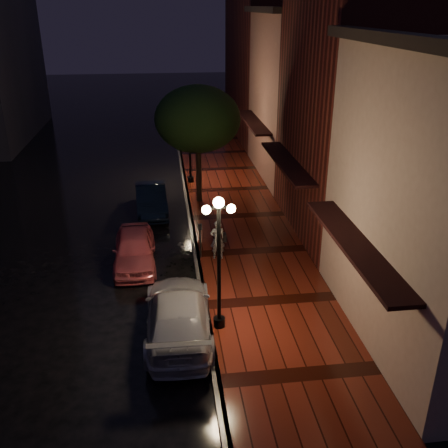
# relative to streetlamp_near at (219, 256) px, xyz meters

# --- Properties ---
(ground) EXTENTS (120.00, 120.00, 0.00)m
(ground) POSITION_rel_streetlamp_near_xyz_m (-0.35, 5.00, -2.60)
(ground) COLOR black
(ground) RESTS_ON ground
(sidewalk) EXTENTS (4.50, 60.00, 0.15)m
(sidewalk) POSITION_rel_streetlamp_near_xyz_m (1.90, 5.00, -2.53)
(sidewalk) COLOR #40140B
(sidewalk) RESTS_ON ground
(curb) EXTENTS (0.25, 60.00, 0.15)m
(curb) POSITION_rel_streetlamp_near_xyz_m (-0.35, 5.00, -2.53)
(curb) COLOR #595451
(curb) RESTS_ON ground
(storefront_mid) EXTENTS (5.00, 8.00, 11.00)m
(storefront_mid) POSITION_rel_streetlamp_near_xyz_m (6.65, 7.00, 2.90)
(storefront_mid) COLOR #511914
(storefront_mid) RESTS_ON ground
(storefront_far) EXTENTS (5.00, 8.00, 9.00)m
(storefront_far) POSITION_rel_streetlamp_near_xyz_m (6.65, 15.00, 1.90)
(storefront_far) COLOR #8C5951
(storefront_far) RESTS_ON ground
(storefront_extra) EXTENTS (5.00, 12.00, 10.00)m
(storefront_extra) POSITION_rel_streetlamp_near_xyz_m (6.65, 25.00, 2.40)
(storefront_extra) COLOR #511914
(storefront_extra) RESTS_ON ground
(streetlamp_near) EXTENTS (0.96, 0.36, 4.31)m
(streetlamp_near) POSITION_rel_streetlamp_near_xyz_m (0.00, 0.00, 0.00)
(streetlamp_near) COLOR black
(streetlamp_near) RESTS_ON sidewalk
(streetlamp_far) EXTENTS (0.96, 0.36, 4.31)m
(streetlamp_far) POSITION_rel_streetlamp_near_xyz_m (0.00, 14.00, 0.00)
(streetlamp_far) COLOR black
(streetlamp_far) RESTS_ON sidewalk
(street_tree) EXTENTS (4.16, 4.16, 5.80)m
(street_tree) POSITION_rel_streetlamp_near_xyz_m (0.26, 10.99, 1.64)
(street_tree) COLOR black
(street_tree) RESTS_ON sidewalk
(pink_car) EXTENTS (1.70, 4.01, 1.35)m
(pink_car) POSITION_rel_streetlamp_near_xyz_m (-2.77, 4.71, -1.92)
(pink_car) COLOR #DA5964
(pink_car) RESTS_ON ground
(navy_car) EXTENTS (1.67, 4.18, 1.35)m
(navy_car) POSITION_rel_streetlamp_near_xyz_m (-2.17, 10.04, -1.92)
(navy_car) COLOR black
(navy_car) RESTS_ON ground
(silver_car) EXTENTS (2.13, 4.98, 1.43)m
(silver_car) POSITION_rel_streetlamp_near_xyz_m (-1.27, -0.04, -1.88)
(silver_car) COLOR #AEAEB6
(silver_car) RESTS_ON ground
(woman_with_umbrella) EXTENTS (0.93, 0.95, 2.25)m
(woman_with_umbrella) POSITION_rel_streetlamp_near_xyz_m (0.47, 4.58, -0.96)
(woman_with_umbrella) COLOR white
(woman_with_umbrella) RESTS_ON sidewalk
(parking_meter) EXTENTS (0.14, 0.11, 1.45)m
(parking_meter) POSITION_rel_streetlamp_near_xyz_m (-0.20, 4.70, -1.57)
(parking_meter) COLOR black
(parking_meter) RESTS_ON sidewalk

